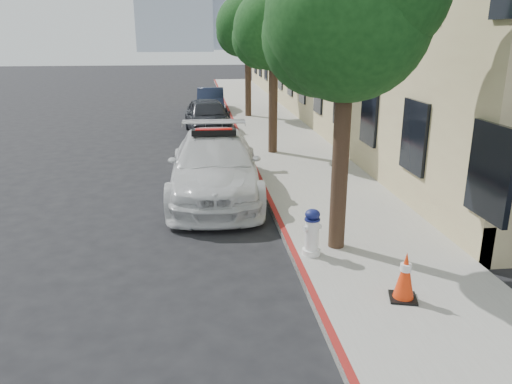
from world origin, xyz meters
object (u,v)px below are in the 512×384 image
at_px(police_car, 215,166).
at_px(traffic_cone, 405,276).
at_px(parked_car_mid, 208,116).
at_px(parked_car_far, 211,101).
at_px(fire_hydrant, 312,233).

relative_size(police_car, traffic_cone, 7.27).
distance_m(police_car, parked_car_mid, 8.40).
distance_m(parked_car_far, fire_hydrant, 18.42).
bearing_deg(parked_car_far, traffic_cone, -81.68).
relative_size(parked_car_mid, fire_hydrant, 4.96).
bearing_deg(parked_car_far, fire_hydrant, -84.25).
height_order(parked_car_far, fire_hydrant, parked_car_far).
relative_size(police_car, parked_car_far, 1.42).
bearing_deg(parked_car_far, parked_car_mid, -91.04).
relative_size(police_car, parked_car_mid, 1.29).
bearing_deg(fire_hydrant, parked_car_mid, 75.37).
bearing_deg(parked_car_far, police_car, -89.46).
bearing_deg(police_car, parked_car_far, 90.63).
bearing_deg(traffic_cone, fire_hydrant, 120.47).
relative_size(police_car, fire_hydrant, 6.42).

